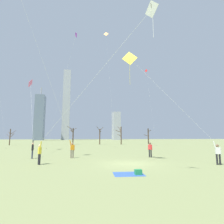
{
  "coord_description": "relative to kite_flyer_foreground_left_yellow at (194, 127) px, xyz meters",
  "views": [
    {
      "loc": [
        -4.76,
        -14.46,
        2.18
      ],
      "look_at": [
        0.0,
        6.0,
        5.19
      ],
      "focal_mm": 28.41,
      "sensor_mm": 36.0,
      "label": 1
    }
  ],
  "objects": [
    {
      "name": "distant_kite_drifting_right_red",
      "position": [
        11.05,
        33.0,
        16.74
      ],
      "size": [
        1.61,
        2.59,
        22.15
      ],
      "color": "red",
      "rests_on": "ground"
    },
    {
      "name": "kite_flyer_midfield_center_white",
      "position": [
        -11.62,
        1.81,
        -0.96
      ],
      "size": [
        7.25,
        7.57,
        10.19
      ],
      "color": "black",
      "rests_on": "ground"
    },
    {
      "name": "distant_kite_high_overhead_orange",
      "position": [
        -2.03,
        27.61,
        22.88
      ],
      "size": [
        2.77,
        0.71,
        28.6
      ],
      "color": "orange",
      "rests_on": "ground"
    },
    {
      "name": "bare_tree_left_of_center",
      "position": [
        -26.68,
        42.66,
        -0.54
      ],
      "size": [
        2.51,
        2.45,
        4.55
      ],
      "color": "#4C3828",
      "rests_on": "ground"
    },
    {
      "name": "bare_tree_far_right_edge",
      "position": [
        -9.43,
        42.16,
        -0.08
      ],
      "size": [
        2.87,
        2.68,
        5.59
      ],
      "color": "#423326",
      "rests_on": "ground"
    },
    {
      "name": "kite_flyer_foreground_right_teal",
      "position": [
        -11.39,
        6.21,
        2.02
      ],
      "size": [
        8.24,
        3.31,
        21.37
      ],
      "color": "#726656",
      "rests_on": "ground"
    },
    {
      "name": "bare_tree_rightmost",
      "position": [
        15.88,
        43.87,
        -0.27
      ],
      "size": [
        1.79,
        2.13,
        5.22
      ],
      "color": "#423326",
      "rests_on": "ground"
    },
    {
      "name": "kite_flyer_foreground_left_yellow",
      "position": [
        0.0,
        0.0,
        0.0
      ],
      "size": [
        7.3,
        3.33,
        10.32
      ],
      "color": "black",
      "rests_on": "ground"
    },
    {
      "name": "distant_kite_low_near_trees_purple",
      "position": [
        -10.22,
        18.88,
        15.78
      ],
      "size": [
        5.12,
        6.73,
        21.51
      ],
      "color": "purple",
      "rests_on": "ground"
    },
    {
      "name": "skyline_short_annex",
      "position": [
        -14.55,
        145.83,
        27.57
      ],
      "size": [
        6.2,
        10.93,
        61.16
      ],
      "color": "#9EA3AD",
      "rests_on": "ground"
    },
    {
      "name": "picnic_spot",
      "position": [
        -6.35,
        -2.64,
        -2.92
      ],
      "size": [
        1.97,
        1.62,
        0.31
      ],
      "color": "#3359B2",
      "rests_on": "ground"
    },
    {
      "name": "kite_flyer_midfield_left_pink",
      "position": [
        -14.74,
        10.27,
        0.73
      ],
      "size": [
        3.49,
        12.27,
        12.08
      ],
      "color": "#33384C",
      "rests_on": "ground"
    },
    {
      "name": "bare_tree_leftmost",
      "position": [
        5.32,
        41.2,
        0.07
      ],
      "size": [
        2.12,
        2.59,
        5.67
      ],
      "color": "#4C3828",
      "rests_on": "ground"
    },
    {
      "name": "bare_tree_right_of_center",
      "position": [
        -1.23,
        41.85,
        -0.26
      ],
      "size": [
        2.01,
        2.92,
        5.56
      ],
      "color": "#4C3828",
      "rests_on": "ground"
    },
    {
      "name": "skyline_mid_tower_right",
      "position": [
        -33.92,
        132.97,
        14.44
      ],
      "size": [
        6.79,
        10.7,
        41.34
      ],
      "color": "slate",
      "rests_on": "ground"
    },
    {
      "name": "bystander_watching_nearby",
      "position": [
        -1.43,
        5.61,
        -2.11
      ],
      "size": [
        0.35,
        0.44,
        1.62
      ],
      "color": "black",
      "rests_on": "ground"
    },
    {
      "name": "ground_plane",
      "position": [
        -5.33,
        1.51,
        -3.01
      ],
      "size": [
        400.0,
        400.0,
        0.0
      ],
      "primitive_type": "plane",
      "color": "#848E56"
    },
    {
      "name": "skyline_squat_block",
      "position": [
        28.89,
        138.27,
        9.18
      ],
      "size": [
        6.22,
        8.12,
        24.37
      ],
      "color": "#9EA3AD",
      "rests_on": "ground"
    }
  ]
}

